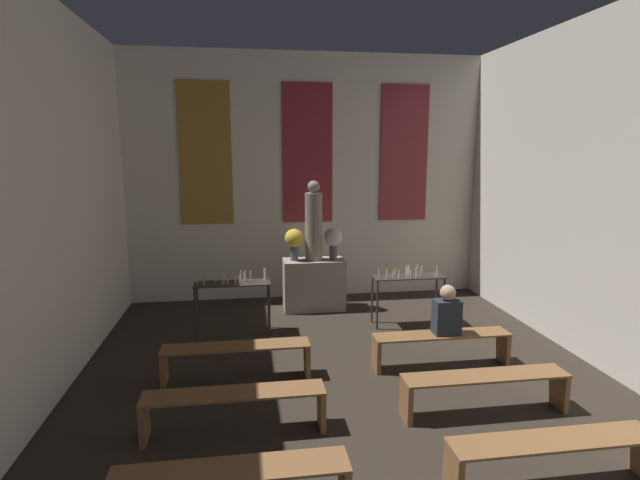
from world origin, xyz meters
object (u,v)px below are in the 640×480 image
object	(u,v)px
candle_rack_right	(408,283)
flower_vase_left	(294,240)
person_seated	(447,312)
statue	(314,224)
pew_back_right	(441,343)
pew_second_right	(553,452)
altar	(314,284)
pew_back_left	(237,355)
flower_vase_right	(333,239)
pew_third_right	(485,385)
candle_rack_left	(233,290)
pew_third_left	(235,404)

from	to	relation	value
candle_rack_right	flower_vase_left	bearing A→B (deg)	149.57
person_seated	flower_vase_left	bearing A→B (deg)	123.16
statue	person_seated	distance (m)	3.31
flower_vase_left	pew_back_right	world-z (taller)	flower_vase_left
pew_second_right	pew_back_right	distance (m)	2.61
altar	flower_vase_left	world-z (taller)	flower_vase_left
flower_vase_left	pew_back_left	bearing A→B (deg)	-110.26
flower_vase_right	pew_third_right	bearing A→B (deg)	-75.81
altar	flower_vase_right	world-z (taller)	flower_vase_right
flower_vase_left	candle_rack_left	world-z (taller)	flower_vase_left
statue	pew_second_right	size ratio (longest dim) A/B	0.77
pew_third_left	pew_back_left	world-z (taller)	same
statue	candle_rack_left	world-z (taller)	statue
pew_third_right	pew_back_left	distance (m)	3.12
pew_second_right	pew_back_right	world-z (taller)	same
person_seated	pew_third_right	bearing A→B (deg)	-92.66
pew_third_right	pew_back_right	world-z (taller)	same
pew_second_right	pew_back_right	bearing A→B (deg)	90.00
pew_second_right	pew_back_left	distance (m)	3.85
statue	flower_vase_left	bearing A→B (deg)	180.00
pew_third_left	pew_third_right	xyz separation A→B (m)	(2.84, 0.00, 0.00)
pew_back_left	candle_rack_left	bearing A→B (deg)	92.47
pew_second_right	person_seated	world-z (taller)	person_seated
flower_vase_right	pew_second_right	xyz separation A→B (m)	(1.05, -5.44, -1.01)
pew_back_left	person_seated	size ratio (longest dim) A/B	2.75
statue	flower_vase_right	bearing A→B (deg)	0.00
pew_third_right	pew_back_left	xyz separation A→B (m)	(-2.84, 1.30, 0.00)
pew_second_right	pew_third_right	distance (m)	1.30
flower_vase_right	candle_rack_left	xyz separation A→B (m)	(-1.87, -1.09, -0.61)
altar	statue	xyz separation A→B (m)	(0.00, -0.00, 1.17)
pew_third_right	statue	bearing A→B (deg)	108.93
pew_back_left	person_seated	distance (m)	2.93
flower_vase_right	pew_back_right	bearing A→B (deg)	-69.74
pew_second_right	pew_back_left	world-z (taller)	same
statue	person_seated	xyz separation A→B (m)	(1.48, -2.83, -0.87)
candle_rack_left	pew_back_left	size ratio (longest dim) A/B	0.64
flower_vase_left	person_seated	bearing A→B (deg)	-56.84
statue	flower_vase_right	distance (m)	0.48
pew_third_left	candle_rack_left	bearing A→B (deg)	91.41
flower_vase_left	pew_third_left	xyz separation A→B (m)	(-1.05, -4.14, -1.01)
statue	pew_second_right	world-z (taller)	statue
pew_third_right	person_seated	world-z (taller)	person_seated
altar	candle_rack_right	size ratio (longest dim) A/B	0.93
statue	candle_rack_right	distance (m)	2.07
candle_rack_left	pew_second_right	size ratio (longest dim) A/B	0.64
altar	flower_vase_right	distance (m)	0.95
flower_vase_left	pew_second_right	world-z (taller)	flower_vase_left
pew_second_right	pew_third_right	xyz separation A→B (m)	(0.00, 1.30, 0.00)
candle_rack_right	pew_back_left	distance (m)	3.42
altar	pew_back_right	size ratio (longest dim) A/B	0.60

